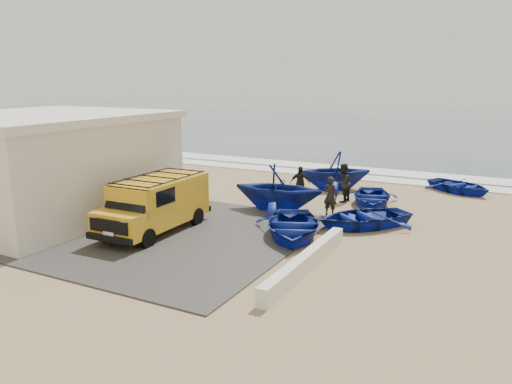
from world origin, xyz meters
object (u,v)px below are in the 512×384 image
at_px(van, 156,203).
at_px(boat_mid_right, 371,197).
at_px(fisherman_back, 300,183).
at_px(parapet, 306,262).
at_px(boat_near_right, 363,217).
at_px(boat_near_left, 292,226).
at_px(boat_mid_left, 278,188).
at_px(building, 43,164).
at_px(boat_far_left, 334,171).
at_px(fisherman_front, 330,196).
at_px(fisherman_middle, 343,183).
at_px(boat_far_right, 459,186).

height_order(van, boat_mid_right, van).
bearing_deg(fisherman_back, van, -131.98).
xyz_separation_m(boat_mid_right, fisherman_back, (-3.32, -0.62, 0.45)).
height_order(parapet, boat_near_right, boat_near_right).
relative_size(parapet, boat_near_left, 1.46).
xyz_separation_m(boat_near_left, fisherman_back, (-1.99, 5.48, 0.40)).
xyz_separation_m(boat_mid_left, fisherman_back, (0.08, 2.32, -0.21)).
xyz_separation_m(van, fisherman_back, (2.85, 7.26, -0.31)).
relative_size(building, boat_near_left, 2.29).
relative_size(boat_mid_left, boat_far_left, 1.03).
bearing_deg(fisherman_back, boat_near_right, -57.81).
xyz_separation_m(boat_near_right, boat_far_left, (-3.27, 5.98, 0.61)).
relative_size(boat_mid_left, fisherman_back, 2.39).
height_order(boat_near_right, fisherman_front, fisherman_front).
bearing_deg(fisherman_back, building, -160.76).
height_order(boat_mid_right, fisherman_middle, fisherman_middle).
relative_size(boat_near_left, boat_near_right, 1.06).
bearing_deg(fisherman_back, boat_far_right, 17.97).
distance_m(van, boat_far_left, 10.83).
height_order(van, boat_near_right, van).
height_order(boat_near_left, fisherman_back, fisherman_back).
bearing_deg(boat_mid_right, parapet, -103.31).
xyz_separation_m(van, boat_far_right, (9.49, 12.55, -0.78)).
relative_size(van, boat_near_left, 1.21).
bearing_deg(van, boat_near_right, 30.80).
relative_size(van, boat_near_right, 1.28).
relative_size(boat_far_left, boat_far_right, 1.11).
bearing_deg(boat_near_left, fisherman_back, 87.12).
distance_m(boat_mid_right, fisherman_middle, 1.48).
xyz_separation_m(building, boat_near_left, (10.79, 1.85, -1.74)).
bearing_deg(building, van, 0.65).
xyz_separation_m(van, boat_mid_left, (2.77, 4.94, -0.10)).
height_order(boat_near_right, fisherman_back, fisherman_back).
distance_m(boat_far_left, fisherman_middle, 2.69).
xyz_separation_m(boat_far_right, fisherman_middle, (-4.69, -4.69, 0.56)).
height_order(building, boat_far_right, building).
distance_m(boat_far_left, boat_far_right, 6.41).
relative_size(van, boat_far_left, 1.30).
relative_size(parapet, boat_far_left, 1.57).
height_order(boat_near_left, boat_near_right, boat_near_left).
xyz_separation_m(fisherman_front, fisherman_back, (-2.24, 2.02, -0.03)).
distance_m(boat_near_right, fisherman_front, 2.03).
distance_m(boat_mid_right, fisherman_front, 2.89).
bearing_deg(fisherman_middle, building, -46.37).
relative_size(van, boat_mid_right, 1.38).
distance_m(building, parapet, 12.68).
bearing_deg(building, boat_far_left, 47.37).
bearing_deg(boat_mid_left, boat_mid_right, -56.82).
height_order(boat_mid_left, boat_mid_right, boat_mid_left).
relative_size(boat_mid_right, boat_far_right, 1.05).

